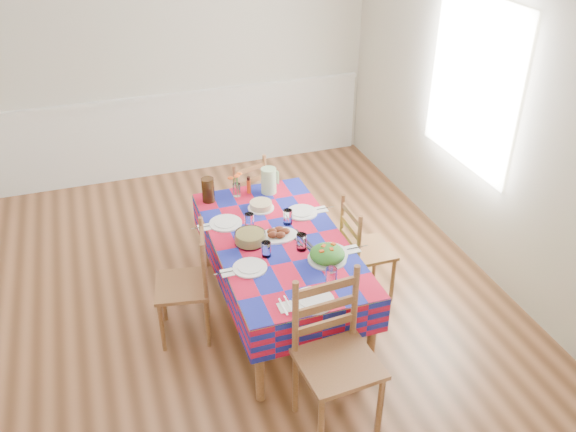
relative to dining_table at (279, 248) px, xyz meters
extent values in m
cube|color=brown|center=(-0.41, 0.20, -0.63)|extent=(4.50, 5.00, 0.04)
cube|color=beige|center=(-0.41, 2.72, 0.74)|extent=(4.50, 0.04, 2.70)
cube|color=beige|center=(1.86, 0.20, 0.74)|extent=(0.04, 5.00, 2.70)
cube|color=white|center=(-0.41, 2.67, 0.29)|extent=(4.41, 0.06, 0.04)
cube|color=white|center=(-0.41, 2.68, -0.16)|extent=(4.41, 0.03, 0.90)
plane|color=white|center=(1.82, 0.50, 0.89)|extent=(0.00, 1.40, 1.40)
cylinder|color=brown|center=(-0.40, -0.80, -0.29)|extent=(0.06, 0.06, 0.64)
cylinder|color=brown|center=(0.40, -0.80, -0.29)|extent=(0.06, 0.06, 0.64)
cylinder|color=brown|center=(-0.40, 0.80, -0.29)|extent=(0.06, 0.06, 0.64)
cylinder|color=brown|center=(0.40, 0.80, -0.29)|extent=(0.06, 0.06, 0.64)
cube|color=brown|center=(0.00, 0.00, 0.05)|extent=(0.90, 1.71, 0.04)
cube|color=#B60F2C|center=(0.00, 0.00, 0.07)|extent=(0.94, 1.75, 0.01)
cube|color=#B60F2C|center=(-0.47, 0.00, -0.07)|extent=(0.01, 1.75, 0.27)
cube|color=#B60F2C|center=(0.47, 0.00, -0.07)|extent=(0.01, 1.75, 0.27)
cube|color=#B60F2C|center=(0.00, -0.87, -0.07)|extent=(0.94, 0.01, 0.27)
cube|color=#B60F2C|center=(0.00, 0.87, -0.07)|extent=(0.94, 0.01, 0.27)
cylinder|color=white|center=(-0.01, -0.74, 0.08)|extent=(0.27, 0.27, 0.01)
cylinder|color=white|center=(-0.01, -0.74, 0.09)|extent=(0.19, 0.19, 0.01)
cylinder|color=white|center=(0.16, -0.62, 0.14)|extent=(0.08, 0.08, 0.13)
cube|color=white|center=(-0.20, -0.74, 0.08)|extent=(0.10, 0.10, 0.01)
cube|color=silver|center=(-0.22, -0.74, 0.08)|extent=(0.01, 0.17, 0.00)
cube|color=silver|center=(-0.18, -0.74, 0.08)|extent=(0.01, 0.20, 0.00)
cylinder|color=white|center=(-0.30, -0.28, 0.08)|extent=(0.24, 0.24, 0.01)
cylinder|color=white|center=(-0.30, -0.28, 0.09)|extent=(0.17, 0.17, 0.01)
cylinder|color=white|center=(-0.15, -0.17, 0.13)|extent=(0.07, 0.07, 0.11)
cube|color=white|center=(-0.46, -0.28, 0.08)|extent=(0.09, 0.09, 0.01)
cube|color=silver|center=(-0.48, -0.28, 0.08)|extent=(0.15, 0.01, 0.00)
cube|color=silver|center=(-0.44, -0.28, 0.08)|extent=(0.18, 0.01, 0.00)
cylinder|color=white|center=(-0.32, 0.34, 0.08)|extent=(0.25, 0.25, 0.01)
cylinder|color=white|center=(-0.32, 0.34, 0.09)|extent=(0.18, 0.18, 0.01)
cylinder|color=white|center=(-0.16, 0.22, 0.13)|extent=(0.07, 0.07, 0.12)
cube|color=white|center=(-0.49, 0.34, 0.08)|extent=(0.09, 0.09, 0.01)
cube|color=silver|center=(-0.50, 0.34, 0.08)|extent=(0.16, 0.01, 0.00)
cube|color=silver|center=(-0.47, 0.34, 0.08)|extent=(0.19, 0.01, 0.00)
cylinder|color=white|center=(0.28, -0.29, 0.08)|extent=(0.27, 0.27, 0.01)
cylinder|color=white|center=(0.28, -0.29, 0.09)|extent=(0.19, 0.19, 0.01)
cylinder|color=white|center=(0.11, -0.17, 0.14)|extent=(0.08, 0.08, 0.13)
cube|color=white|center=(0.46, -0.29, 0.08)|extent=(0.10, 0.10, 0.01)
cube|color=silver|center=(0.44, -0.29, 0.08)|extent=(0.17, 0.01, 0.00)
cube|color=silver|center=(0.48, -0.29, 0.08)|extent=(0.20, 0.01, 0.00)
cylinder|color=white|center=(0.29, 0.30, 0.08)|extent=(0.25, 0.25, 0.01)
cylinder|color=white|center=(0.29, 0.30, 0.09)|extent=(0.17, 0.17, 0.01)
cylinder|color=white|center=(0.13, 0.19, 0.13)|extent=(0.07, 0.07, 0.12)
cube|color=white|center=(0.45, 0.30, 0.08)|extent=(0.09, 0.09, 0.01)
cube|color=silver|center=(0.43, 0.30, 0.08)|extent=(0.16, 0.01, 0.00)
cube|color=silver|center=(0.47, 0.30, 0.08)|extent=(0.18, 0.01, 0.00)
ellipsoid|color=white|center=(0.01, 0.04, 0.08)|extent=(0.29, 0.21, 0.01)
ellipsoid|color=#321508|center=(0.06, 0.04, 0.11)|extent=(0.08, 0.07, 0.04)
ellipsoid|color=#321508|center=(0.03, 0.08, 0.11)|extent=(0.08, 0.07, 0.04)
ellipsoid|color=#321508|center=(-0.03, 0.07, 0.11)|extent=(0.08, 0.07, 0.04)
ellipsoid|color=#321508|center=(-0.04, 0.02, 0.11)|extent=(0.08, 0.07, 0.04)
ellipsoid|color=#321508|center=(0.01, 0.00, 0.11)|extent=(0.08, 0.07, 0.04)
cylinder|color=white|center=(0.24, -0.35, 0.08)|extent=(0.27, 0.27, 0.01)
ellipsoid|color=#114412|center=(0.24, -0.35, 0.12)|extent=(0.25, 0.25, 0.11)
cube|color=#E04D13|center=(0.18, -0.38, 0.18)|extent=(0.03, 0.02, 0.01)
cube|color=#E04D13|center=(0.22, -0.32, 0.18)|extent=(0.04, 0.04, 0.01)
cube|color=#E04D13|center=(0.26, -0.38, 0.18)|extent=(0.03, 0.04, 0.01)
cube|color=#E04D13|center=(0.29, -0.32, 0.18)|extent=(0.04, 0.04, 0.01)
cylinder|color=white|center=(-0.21, 0.03, 0.11)|extent=(0.23, 0.23, 0.08)
cylinder|color=#D2C36F|center=(-0.21, 0.03, 0.12)|extent=(0.21, 0.21, 0.07)
cylinder|color=white|center=(0.00, 0.47, 0.08)|extent=(0.21, 0.21, 0.01)
cylinder|color=tan|center=(0.00, 0.47, 0.11)|extent=(0.18, 0.18, 0.05)
cube|color=black|center=(0.13, -0.08, 0.08)|extent=(0.12, 0.28, 0.01)
cube|color=black|center=(0.18, -0.06, 0.08)|extent=(0.06, 0.29, 0.01)
cylinder|color=white|center=(-0.12, 0.74, 0.13)|extent=(0.06, 0.06, 0.11)
cylinder|color=#297B29|center=(-0.14, 0.74, 0.17)|extent=(0.01, 0.01, 0.15)
ellipsoid|color=#E04D13|center=(-0.17, 0.74, 0.25)|extent=(0.05, 0.05, 0.02)
cylinder|color=#297B29|center=(-0.11, 0.74, 0.17)|extent=(0.01, 0.01, 0.15)
ellipsoid|color=#E04D13|center=(-0.09, 0.76, 0.26)|extent=(0.05, 0.05, 0.02)
cylinder|color=#297B29|center=(-0.12, 0.72, 0.17)|extent=(0.01, 0.01, 0.15)
ellipsoid|color=#E04D13|center=(-0.12, 0.70, 0.27)|extent=(0.05, 0.05, 0.02)
cylinder|color=red|center=(-0.02, 0.75, 0.15)|extent=(0.04, 0.04, 0.15)
cylinder|color=#B5DF9E|center=(0.14, 0.71, 0.18)|extent=(0.13, 0.13, 0.22)
cylinder|color=black|center=(-0.36, 0.72, 0.18)|extent=(0.10, 0.10, 0.20)
cube|color=white|center=(0.03, -0.85, 0.08)|extent=(0.07, 0.02, 0.01)
cylinder|color=brown|center=(-0.18, -1.34, -0.36)|extent=(0.04, 0.04, 0.49)
cylinder|color=brown|center=(0.21, -1.32, -0.36)|extent=(0.04, 0.04, 0.49)
cylinder|color=brown|center=(-0.21, -0.97, -0.36)|extent=(0.04, 0.04, 0.49)
cylinder|color=brown|center=(0.18, -0.94, -0.36)|extent=(0.04, 0.04, 0.49)
cube|color=brown|center=(0.00, -1.14, -0.10)|extent=(0.49, 0.47, 0.03)
cylinder|color=brown|center=(-0.21, -0.96, 0.16)|extent=(0.04, 0.04, 0.55)
cylinder|color=brown|center=(0.18, -0.93, 0.16)|extent=(0.04, 0.04, 0.55)
cube|color=brown|center=(-0.01, -0.95, 0.05)|extent=(0.40, 0.05, 0.05)
cube|color=brown|center=(-0.01, -0.95, 0.19)|extent=(0.40, 0.05, 0.05)
cube|color=brown|center=(-0.01, -0.95, 0.34)|extent=(0.40, 0.05, 0.05)
cylinder|color=brown|center=(0.09, 1.35, -0.41)|extent=(0.03, 0.03, 0.41)
cylinder|color=brown|center=(-0.21, 1.23, -0.41)|extent=(0.03, 0.03, 0.41)
cylinder|color=brown|center=(0.21, 1.06, -0.41)|extent=(0.03, 0.03, 0.41)
cylinder|color=brown|center=(-0.09, 0.94, -0.41)|extent=(0.03, 0.03, 0.41)
cube|color=brown|center=(0.00, 1.14, -0.19)|extent=(0.49, 0.48, 0.03)
cylinder|color=brown|center=(0.21, 1.05, 0.02)|extent=(0.03, 0.03, 0.45)
cylinder|color=brown|center=(-0.09, 0.93, 0.02)|extent=(0.03, 0.03, 0.45)
cube|color=brown|center=(0.06, 0.99, -0.07)|extent=(0.31, 0.14, 0.05)
cube|color=brown|center=(0.06, 0.99, 0.05)|extent=(0.31, 0.14, 0.05)
cube|color=brown|center=(0.06, 0.99, 0.17)|extent=(0.31, 0.14, 0.05)
cylinder|color=brown|center=(-0.87, 0.20, -0.40)|extent=(0.03, 0.03, 0.43)
cylinder|color=brown|center=(-0.93, -0.14, -0.40)|extent=(0.03, 0.03, 0.43)
cylinder|color=brown|center=(-0.55, 0.14, -0.40)|extent=(0.03, 0.03, 0.43)
cylinder|color=brown|center=(-0.61, -0.20, -0.40)|extent=(0.03, 0.03, 0.43)
cube|color=brown|center=(-0.74, 0.00, -0.17)|extent=(0.45, 0.46, 0.03)
cylinder|color=brown|center=(-0.54, 0.14, 0.05)|extent=(0.03, 0.03, 0.47)
cylinder|color=brown|center=(-0.60, -0.20, 0.05)|extent=(0.03, 0.03, 0.47)
cube|color=brown|center=(-0.57, -0.03, -0.04)|extent=(0.08, 0.34, 0.05)
cube|color=brown|center=(-0.57, -0.03, 0.08)|extent=(0.08, 0.34, 0.05)
cube|color=brown|center=(-0.57, -0.03, 0.21)|extent=(0.08, 0.34, 0.05)
cylinder|color=brown|center=(0.89, -0.17, -0.40)|extent=(0.03, 0.03, 0.41)
cylinder|color=brown|center=(0.90, 0.16, -0.40)|extent=(0.03, 0.03, 0.41)
cylinder|color=brown|center=(0.58, -0.16, -0.40)|extent=(0.03, 0.03, 0.41)
cylinder|color=brown|center=(0.59, 0.17, -0.40)|extent=(0.03, 0.03, 0.41)
cube|color=brown|center=(0.74, 0.00, -0.19)|extent=(0.37, 0.39, 0.03)
cylinder|color=brown|center=(0.57, -0.16, 0.03)|extent=(0.03, 0.03, 0.46)
cylinder|color=brown|center=(0.58, 0.17, 0.03)|extent=(0.03, 0.03, 0.46)
cube|color=brown|center=(0.57, 0.00, -0.06)|extent=(0.02, 0.33, 0.05)
cube|color=brown|center=(0.57, 0.00, 0.06)|extent=(0.02, 0.33, 0.05)
cube|color=brown|center=(0.57, 0.00, 0.17)|extent=(0.02, 0.33, 0.05)
camera|label=1|loc=(-1.14, -3.55, 2.55)|focal=38.00mm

